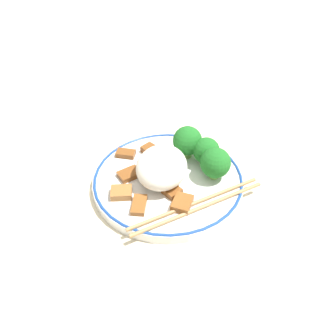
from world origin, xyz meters
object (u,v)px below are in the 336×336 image
(broccoli_back_left, at_px, (215,163))
(chopsticks, at_px, (198,205))
(broccoli_back_right, at_px, (187,141))
(plate, at_px, (168,180))
(broccoli_back_center, at_px, (206,151))

(broccoli_back_left, height_order, chopsticks, broccoli_back_left)
(broccoli_back_right, bearing_deg, broccoli_back_left, 47.06)
(broccoli_back_left, relative_size, chopsticks, 0.29)
(chopsticks, bearing_deg, plate, -136.77)
(plate, height_order, broccoli_back_right, broccoli_back_right)
(broccoli_back_left, bearing_deg, broccoli_back_center, -152.39)
(plate, distance_m, broccoli_back_center, 0.08)
(plate, height_order, broccoli_back_center, broccoli_back_center)
(broccoli_back_center, height_order, chopsticks, broccoli_back_center)
(broccoli_back_center, bearing_deg, plate, -51.54)
(broccoli_back_center, relative_size, chopsticks, 0.27)
(broccoli_back_right, distance_m, chopsticks, 0.13)
(chopsticks, bearing_deg, broccoli_back_right, -165.24)
(broccoli_back_left, bearing_deg, broccoli_back_right, -132.94)
(plate, relative_size, broccoli_back_left, 4.52)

